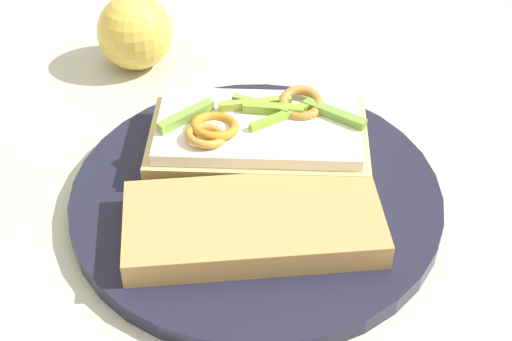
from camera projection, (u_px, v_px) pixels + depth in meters
name	position (u px, v px, depth m)	size (l,w,h in m)	color
ground_plane	(256.00, 204.00, 0.57)	(2.00, 2.00, 0.00)	#BABAA3
plate	(256.00, 198.00, 0.57)	(0.27, 0.27, 0.01)	#1E1E2F
sandwich	(258.00, 137.00, 0.59)	(0.17, 0.19, 0.04)	tan
bread_slice_side	(253.00, 224.00, 0.53)	(0.18, 0.08, 0.02)	tan
apple_0	(134.00, 32.00, 0.69)	(0.07, 0.07, 0.07)	gold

